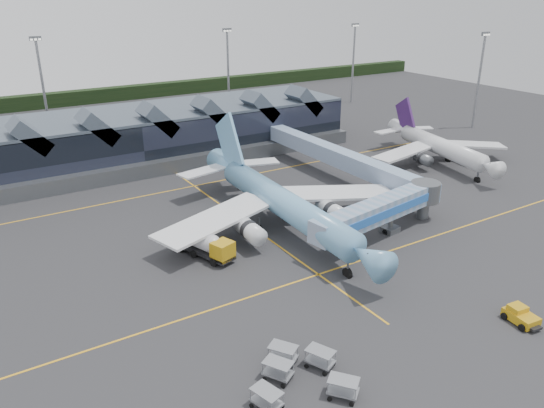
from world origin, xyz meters
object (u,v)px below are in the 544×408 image
main_airliner (279,201)px  jet_bridge (388,208)px  regional_jet (438,145)px  pushback_tug (521,316)px  fuel_truck (202,242)px

main_airliner → jet_bridge: bearing=-38.9°
main_airliner → regional_jet: size_ratio=1.36×
main_airliner → pushback_tug: size_ratio=11.07×
regional_jet → jet_bridge: regional_jet is taller
fuel_truck → pushback_tug: 37.42m
pushback_tug → fuel_truck: bearing=130.9°
fuel_truck → pushback_tug: size_ratio=2.48×
jet_bridge → pushback_tug: 23.19m
main_airliner → jet_bridge: size_ratio=1.77×
main_airliner → fuel_truck: bearing=-169.4°
regional_jet → pushback_tug: 54.03m
regional_jet → fuel_truck: regional_jet is taller
main_airliner → fuel_truck: 13.21m
regional_jet → pushback_tug: size_ratio=8.12×
pushback_tug → main_airliner: bearing=110.7°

